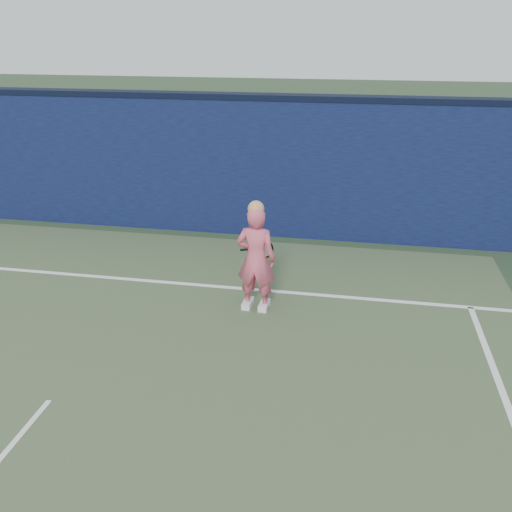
# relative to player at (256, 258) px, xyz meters

# --- Properties ---
(backstop_wall) EXTENTS (24.00, 0.40, 2.50)m
(backstop_wall) POSITION_rel_player_xyz_m (-1.79, 3.04, 0.49)
(backstop_wall) COLOR #0D0F3A
(backstop_wall) RESTS_ON ground
(wall_cap) EXTENTS (24.00, 0.42, 0.10)m
(wall_cap) POSITION_rel_player_xyz_m (-1.79, 3.04, 1.79)
(wall_cap) COLOR black
(wall_cap) RESTS_ON backstop_wall
(player) EXTENTS (0.57, 0.40, 1.59)m
(player) POSITION_rel_player_xyz_m (0.00, 0.00, 0.00)
(player) COLOR #DF5671
(player) RESTS_ON ground
(racket) EXTENTS (0.53, 0.21, 0.30)m
(racket) POSITION_rel_player_xyz_m (0.01, 0.40, -0.01)
(racket) COLOR black
(racket) RESTS_ON ground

